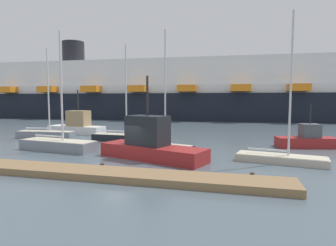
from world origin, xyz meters
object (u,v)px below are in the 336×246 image
(sailboat_0, at_px, (281,156))
(channel_buoy_1, at_px, (322,140))
(sailboat_2, at_px, (58,144))
(fishing_boat_1, at_px, (307,140))
(sailboat_4, at_px, (46,134))
(channel_buoy_0, at_px, (153,132))
(fishing_boat_0, at_px, (77,126))
(fishing_boat_2, at_px, (150,144))
(sailboat_3, at_px, (161,145))
(cruise_ship, at_px, (147,93))
(sailboat_1, at_px, (122,136))

(sailboat_0, height_order, channel_buoy_1, sailboat_0)
(sailboat_2, relative_size, fishing_boat_1, 1.83)
(fishing_boat_1, distance_m, channel_buoy_1, 4.40)
(sailboat_4, height_order, channel_buoy_0, sailboat_4)
(fishing_boat_0, relative_size, fishing_boat_1, 1.41)
(sailboat_2, xyz_separation_m, channel_buoy_1, (23.66, 10.74, -0.28))
(fishing_boat_1, bearing_deg, fishing_boat_2, -157.00)
(sailboat_3, xyz_separation_m, cruise_ship, (-14.23, 38.79, 5.40))
(sailboat_3, bearing_deg, fishing_boat_0, 163.09)
(sailboat_1, height_order, sailboat_2, sailboat_2)
(sailboat_3, relative_size, fishing_boat_1, 1.86)
(fishing_boat_0, bearing_deg, cruise_ship, 98.19)
(sailboat_0, bearing_deg, channel_buoy_1, 74.80)
(fishing_boat_2, bearing_deg, fishing_boat_1, -127.05)
(fishing_boat_0, height_order, channel_buoy_0, fishing_boat_0)
(fishing_boat_1, height_order, channel_buoy_1, fishing_boat_1)
(sailboat_0, xyz_separation_m, sailboat_4, (-24.20, 6.49, 0.11))
(fishing_boat_0, bearing_deg, fishing_boat_2, -34.48)
(sailboat_3, bearing_deg, channel_buoy_1, 44.37)
(sailboat_2, relative_size, sailboat_4, 1.00)
(fishing_boat_2, relative_size, channel_buoy_0, 6.78)
(sailboat_1, bearing_deg, channel_buoy_0, 80.88)
(sailboat_0, xyz_separation_m, sailboat_1, (-14.92, 6.71, 0.06))
(sailboat_2, height_order, fishing_boat_0, sailboat_2)
(sailboat_1, xyz_separation_m, channel_buoy_0, (1.41, 6.26, -0.24))
(sailboat_0, distance_m, sailboat_1, 16.36)
(sailboat_4, distance_m, fishing_boat_2, 16.66)
(sailboat_1, height_order, fishing_boat_1, sailboat_1)
(sailboat_4, xyz_separation_m, fishing_boat_1, (27.44, 0.82, 0.16))
(sailboat_3, height_order, channel_buoy_0, sailboat_3)
(sailboat_4, height_order, fishing_boat_1, sailboat_4)
(sailboat_1, relative_size, fishing_boat_2, 1.15)
(sailboat_2, bearing_deg, channel_buoy_1, 32.34)
(channel_buoy_0, distance_m, cruise_ship, 30.81)
(sailboat_4, relative_size, fishing_boat_0, 1.30)
(fishing_boat_2, relative_size, channel_buoy_1, 7.28)
(sailboat_4, bearing_deg, fishing_boat_0, 72.72)
(fishing_boat_2, xyz_separation_m, cruise_ship, (-14.47, 42.46, 4.73))
(sailboat_1, xyz_separation_m, sailboat_4, (-9.28, -0.22, 0.05))
(sailboat_0, xyz_separation_m, sailboat_2, (-18.19, 0.33, 0.10))
(sailboat_2, xyz_separation_m, fishing_boat_2, (8.88, -1.31, 0.56))
(sailboat_1, relative_size, sailboat_2, 1.00)
(sailboat_2, bearing_deg, channel_buoy_0, 77.59)
(sailboat_2, bearing_deg, fishing_boat_2, -0.49)
(fishing_boat_1, relative_size, fishing_boat_2, 0.63)
(sailboat_2, relative_size, fishing_boat_2, 1.16)
(sailboat_1, bearing_deg, sailboat_3, -33.17)
(sailboat_2, bearing_deg, sailboat_1, 70.78)
(sailboat_0, distance_m, fishing_boat_0, 25.72)
(fishing_boat_0, distance_m, channel_buoy_1, 28.61)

